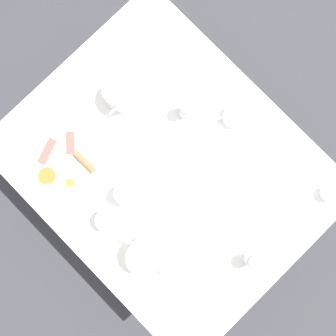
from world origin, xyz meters
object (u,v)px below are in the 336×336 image
object	(u,v)px
breakfast_plate	(65,164)
napkin_folded	(238,209)
creamer_jug	(330,194)
fork_by_plate	(192,319)
teacup_with_saucer_left	(233,117)
pepper_grinder	(185,109)
knife_by_plate	(196,74)
teapot_far	(146,256)
water_glass_short	(109,219)
water_glass_tall	(127,193)
salt_grinder	(253,262)
teapot_near	(122,92)

from	to	relation	value
breakfast_plate	napkin_folded	size ratio (longest dim) A/B	1.49
creamer_jug	fork_by_plate	size ratio (longest dim) A/B	0.41
teacup_with_saucer_left	creamer_jug	bearing A→B (deg)	-83.71
fork_by_plate	teacup_with_saucer_left	bearing A→B (deg)	33.60
pepper_grinder	knife_by_plate	distance (m)	0.17
teapot_far	napkin_folded	world-z (taller)	teapot_far
water_glass_short	napkin_folded	xyz separation A→B (m)	(0.36, -0.31, -0.04)
breakfast_plate	teacup_with_saucer_left	bearing A→B (deg)	-28.89
water_glass_tall	napkin_folded	bearing A→B (deg)	-52.66
teapot_far	napkin_folded	bearing A→B (deg)	-117.45
creamer_jug	salt_grinder	distance (m)	0.38
teapot_near	salt_grinder	size ratio (longest dim) A/B	1.82
water_glass_short	salt_grinder	size ratio (longest dim) A/B	0.82
teacup_with_saucer_left	teapot_far	bearing A→B (deg)	-166.98
breakfast_plate	water_glass_tall	distance (m)	0.27
teapot_far	water_glass_short	world-z (taller)	teapot_far
pepper_grinder	salt_grinder	size ratio (longest dim) A/B	1.00
teacup_with_saucer_left	breakfast_plate	bearing A→B (deg)	151.11
water_glass_tall	knife_by_plate	distance (m)	0.53
teapot_near	salt_grinder	distance (m)	0.77
breakfast_plate	teapot_far	distance (m)	0.46
water_glass_short	creamer_jug	distance (m)	0.82
breakfast_plate	water_glass_tall	bearing A→B (deg)	-69.62
water_glass_short	creamer_jug	size ratio (longest dim) A/B	1.23
water_glass_short	knife_by_plate	xyz separation A→B (m)	(0.61, 0.17, -0.05)
teapot_far	fork_by_plate	bearing A→B (deg)	162.65
teacup_with_saucer_left	fork_by_plate	bearing A→B (deg)	-146.40
teapot_far	pepper_grinder	xyz separation A→B (m)	(0.47, 0.28, 0.00)
fork_by_plate	teapot_far	bearing A→B (deg)	80.82
teapot_far	creamer_jug	distance (m)	0.71
breakfast_plate	creamer_jug	bearing A→B (deg)	-50.90
teapot_far	knife_by_plate	bearing A→B (deg)	-67.88
pepper_grinder	knife_by_plate	xyz separation A→B (m)	(0.14, 0.08, -0.06)
breakfast_plate	teapot_far	bearing A→B (deg)	-91.57
pepper_grinder	napkin_folded	size ratio (longest dim) A/B	0.57
water_glass_tall	water_glass_short	xyz separation A→B (m)	(-0.11, -0.02, -0.00)
salt_grinder	knife_by_plate	size ratio (longest dim) A/B	0.52
breakfast_plate	creamer_jug	size ratio (longest dim) A/B	3.92
napkin_folded	knife_by_plate	size ratio (longest dim) A/B	0.92
teapot_near	water_glass_short	bearing A→B (deg)	18.82
salt_grinder	knife_by_plate	bearing A→B (deg)	61.08
water_glass_short	napkin_folded	size ratio (longest dim) A/B	0.47
pepper_grinder	salt_grinder	bearing A→B (deg)	-111.05
teapot_far	water_glass_tall	world-z (taller)	teapot_far
fork_by_plate	knife_by_plate	size ratio (longest dim) A/B	0.85
breakfast_plate	teapot_far	size ratio (longest dim) A/B	1.38
water_glass_tall	knife_by_plate	bearing A→B (deg)	16.38
breakfast_plate	teacup_with_saucer_left	world-z (taller)	teacup_with_saucer_left
water_glass_short	pepper_grinder	xyz separation A→B (m)	(0.48, 0.09, 0.01)
teapot_far	fork_by_plate	world-z (taller)	teapot_far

